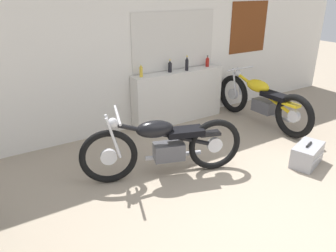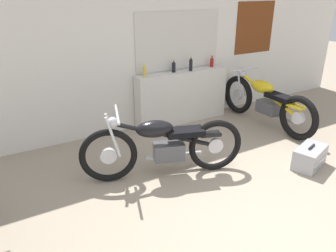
{
  "view_description": "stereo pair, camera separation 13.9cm",
  "coord_description": "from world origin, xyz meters",
  "views": [
    {
      "loc": [
        -2.43,
        -1.77,
        2.35
      ],
      "look_at": [
        -0.39,
        1.49,
        0.7
      ],
      "focal_mm": 35.0,
      "sensor_mm": 36.0,
      "label": 1
    },
    {
      "loc": [
        -2.31,
        -1.84,
        2.35
      ],
      "look_at": [
        -0.39,
        1.49,
        0.7
      ],
      "focal_mm": 35.0,
      "sensor_mm": 36.0,
      "label": 2
    }
  ],
  "objects": [
    {
      "name": "motorcycle_yellow",
      "position": [
        1.99,
        2.1,
        0.44
      ],
      "size": [
        0.64,
        2.19,
        0.93
      ],
      "color": "black",
      "rests_on": "ground_plane"
    },
    {
      "name": "bottle_left_center",
      "position": [
        0.61,
        3.02,
        1.05
      ],
      "size": [
        0.07,
        0.07,
        0.22
      ],
      "color": "black",
      "rests_on": "sill_counter"
    },
    {
      "name": "bottle_leftmost",
      "position": [
        0.02,
        2.99,
        1.05
      ],
      "size": [
        0.06,
        0.06,
        0.23
      ],
      "color": "gold",
      "rests_on": "sill_counter"
    },
    {
      "name": "ground_plane",
      "position": [
        0.0,
        0.0,
        0.0
      ],
      "size": [
        24.0,
        24.0,
        0.0
      ],
      "primitive_type": "plane",
      "color": "gray"
    },
    {
      "name": "motorcycle_black",
      "position": [
        -0.46,
        1.48,
        0.44
      ],
      "size": [
        2.08,
        0.86,
        0.94
      ],
      "color": "black",
      "rests_on": "ground_plane"
    },
    {
      "name": "bottle_right_center",
      "position": [
        1.43,
        3.01,
        1.04
      ],
      "size": [
        0.07,
        0.07,
        0.21
      ],
      "color": "maroon",
      "rests_on": "sill_counter"
    },
    {
      "name": "bottle_center",
      "position": [
        0.92,
        2.95,
        1.07
      ],
      "size": [
        0.06,
        0.06,
        0.27
      ],
      "color": "black",
      "rests_on": "sill_counter"
    },
    {
      "name": "wall_back",
      "position": [
        0.03,
        3.17,
        1.4
      ],
      "size": [
        10.0,
        0.07,
        2.8
      ],
      "color": "silver",
      "rests_on": "ground_plane"
    },
    {
      "name": "sill_counter",
      "position": [
        0.77,
        2.99,
        0.48
      ],
      "size": [
        1.8,
        0.28,
        0.95
      ],
      "color": "silver",
      "rests_on": "ground_plane"
    },
    {
      "name": "hard_case_silver",
      "position": [
        1.41,
        0.66,
        0.15
      ],
      "size": [
        0.62,
        0.46,
        0.32
      ],
      "color": "#9E9EA3",
      "rests_on": "ground_plane"
    }
  ]
}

